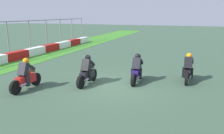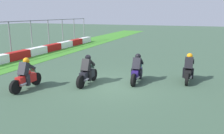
{
  "view_description": "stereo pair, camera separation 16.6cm",
  "coord_description": "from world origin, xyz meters",
  "px_view_note": "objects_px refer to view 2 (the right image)",
  "views": [
    {
      "loc": [
        -10.1,
        -3.68,
        3.5
      ],
      "look_at": [
        0.08,
        0.07,
        0.9
      ],
      "focal_mm": 35.74,
      "sensor_mm": 36.0,
      "label": 1
    },
    {
      "loc": [
        -10.05,
        -3.83,
        3.5
      ],
      "look_at": [
        0.08,
        0.07,
        0.9
      ],
      "focal_mm": 35.74,
      "sensor_mm": 36.0,
      "label": 2
    }
  ],
  "objects_px": {
    "rider_lane_b": "(137,71)",
    "rider_lane_c": "(87,72)",
    "rider_lane_d": "(26,77)",
    "rider_lane_a": "(188,70)"
  },
  "relations": [
    {
      "from": "rider_lane_b",
      "to": "rider_lane_d",
      "type": "height_order",
      "value": "same"
    },
    {
      "from": "rider_lane_a",
      "to": "rider_lane_d",
      "type": "xyz_separation_m",
      "value": [
        -4.02,
        7.09,
        0.0
      ]
    },
    {
      "from": "rider_lane_a",
      "to": "rider_lane_c",
      "type": "bearing_deg",
      "value": 117.56
    },
    {
      "from": "rider_lane_c",
      "to": "rider_lane_d",
      "type": "xyz_separation_m",
      "value": [
        -1.73,
        2.34,
        0.0
      ]
    },
    {
      "from": "rider_lane_a",
      "to": "rider_lane_c",
      "type": "xyz_separation_m",
      "value": [
        -2.3,
        4.75,
        0.0
      ]
    },
    {
      "from": "rider_lane_a",
      "to": "rider_lane_c",
      "type": "distance_m",
      "value": 5.27
    },
    {
      "from": "rider_lane_b",
      "to": "rider_lane_a",
      "type": "bearing_deg",
      "value": -67.17
    },
    {
      "from": "rider_lane_b",
      "to": "rider_lane_d",
      "type": "xyz_separation_m",
      "value": [
        -2.94,
        4.61,
        0.0
      ]
    },
    {
      "from": "rider_lane_d",
      "to": "rider_lane_c",
      "type": "bearing_deg",
      "value": -54.37
    },
    {
      "from": "rider_lane_b",
      "to": "rider_lane_c",
      "type": "xyz_separation_m",
      "value": [
        -1.21,
        2.26,
        0.0
      ]
    }
  ]
}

